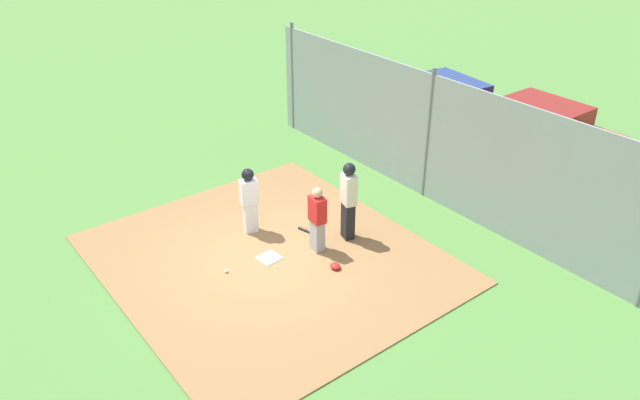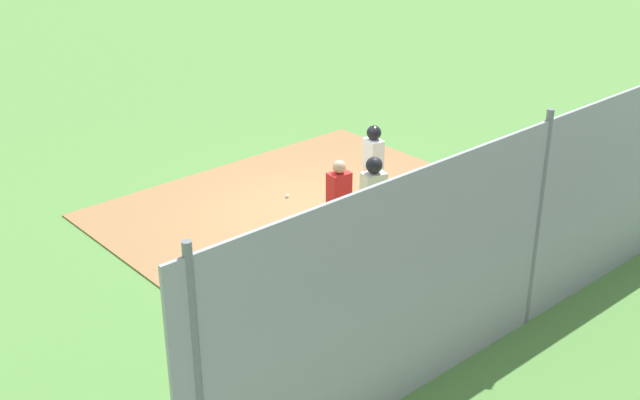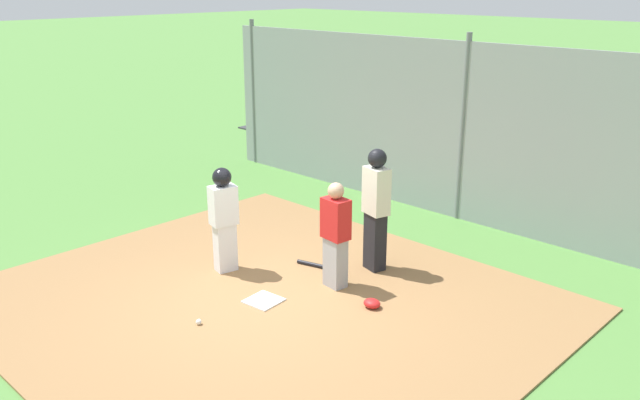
% 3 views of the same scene
% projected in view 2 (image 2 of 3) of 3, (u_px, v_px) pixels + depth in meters
% --- Properties ---
extents(ground_plane, '(140.00, 140.00, 0.00)m').
position_uv_depth(ground_plane, '(316.00, 217.00, 15.60)').
color(ground_plane, '#51843D').
extents(dirt_infield, '(7.20, 6.40, 0.03)m').
position_uv_depth(dirt_infield, '(316.00, 216.00, 15.59)').
color(dirt_infield, olive).
rests_on(dirt_infield, ground_plane).
extents(home_plate, '(0.48, 0.48, 0.02)m').
position_uv_depth(home_plate, '(316.00, 215.00, 15.58)').
color(home_plate, white).
rests_on(home_plate, dirt_infield).
extents(catcher, '(0.41, 0.30, 1.54)m').
position_uv_depth(catcher, '(339.00, 200.00, 14.32)').
color(catcher, '#9E9EA3').
rests_on(catcher, dirt_infield).
extents(umpire, '(0.44, 0.35, 1.86)m').
position_uv_depth(umpire, '(373.00, 206.00, 13.65)').
color(umpire, black).
rests_on(umpire, dirt_infield).
extents(runner, '(0.34, 0.43, 1.60)m').
position_uv_depth(runner, '(373.00, 160.00, 15.71)').
color(runner, silver).
rests_on(runner, dirt_infield).
extents(baseball_bat, '(0.74, 0.26, 0.06)m').
position_uv_depth(baseball_bat, '(374.00, 235.00, 14.81)').
color(baseball_bat, black).
rests_on(baseball_bat, dirt_infield).
extents(catcher_mask, '(0.24, 0.20, 0.12)m').
position_uv_depth(catcher_mask, '(299.00, 249.00, 14.25)').
color(catcher_mask, red).
rests_on(catcher_mask, dirt_infield).
extents(baseball, '(0.07, 0.07, 0.07)m').
position_uv_depth(baseball, '(287.00, 196.00, 16.32)').
color(baseball, white).
rests_on(baseball, dirt_infield).
extents(backstop_fence, '(12.00, 0.10, 3.35)m').
position_uv_depth(backstop_fence, '(536.00, 227.00, 11.68)').
color(backstop_fence, '#93999E').
rests_on(backstop_fence, ground_plane).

